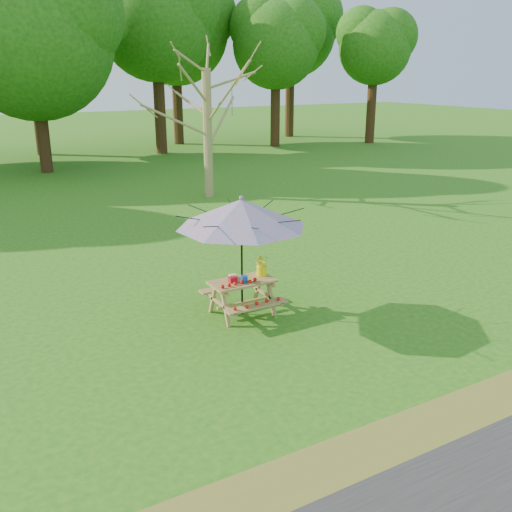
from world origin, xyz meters
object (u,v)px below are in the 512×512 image
bare_tree (205,10)px  picnic_table (242,298)px  patio_umbrella (241,213)px  flower_bucket (262,264)px

bare_tree → picnic_table: (-4.03, -9.95, -5.97)m
picnic_table → patio_umbrella: size_ratio=0.45×
bare_tree → patio_umbrella: bearing=-112.1°
picnic_table → flower_bucket: bearing=8.7°
bare_tree → patio_umbrella: 11.58m
picnic_table → flower_bucket: 0.74m
flower_bucket → picnic_table: bearing=-171.3°
patio_umbrella → flower_bucket: size_ratio=6.80×
picnic_table → bare_tree: bearing=68.0°
bare_tree → picnic_table: bearing=-112.0°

